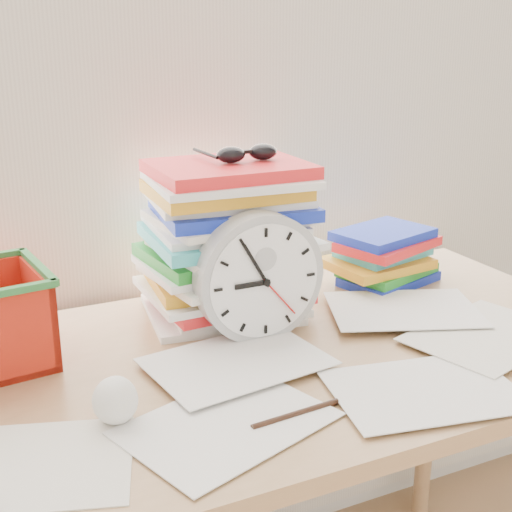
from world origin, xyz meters
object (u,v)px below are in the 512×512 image
paper_stack (227,241)px  clock (259,277)px  desk (256,393)px  book_stack (382,257)px

paper_stack → clock: 0.14m
desk → paper_stack: size_ratio=4.43×
clock → book_stack: clock is taller
clock → book_stack: bearing=21.8°
book_stack → desk: bearing=-152.9°
paper_stack → book_stack: (0.37, 0.01, -0.09)m
paper_stack → clock: size_ratio=1.34×
clock → paper_stack: bearing=91.6°
paper_stack → clock: paper_stack is taller
desk → clock: bearing=59.6°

